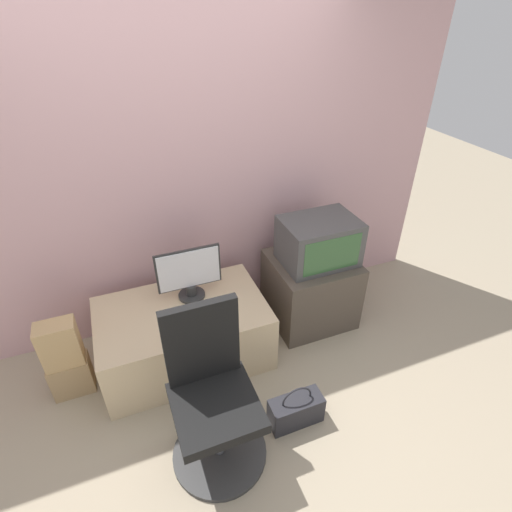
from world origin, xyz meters
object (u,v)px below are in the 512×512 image
object	(u,v)px
main_monitor	(189,274)
mouse	(232,310)
crt_tv	(319,241)
cardboard_box_lower	(72,376)
office_chair	(213,402)
handbag	(296,410)
keyboard	(201,319)

from	to	relation	value
main_monitor	mouse	distance (m)	0.40
crt_tv	cardboard_box_lower	bearing A→B (deg)	-178.15
office_chair	cardboard_box_lower	size ratio (longest dim) A/B	3.67
main_monitor	mouse	xyz separation A→B (m)	(0.22, -0.27, -0.19)
mouse	handbag	distance (m)	0.80
crt_tv	handbag	xyz separation A→B (m)	(-0.59, -0.87, -0.66)
keyboard	office_chair	world-z (taller)	office_chair
cardboard_box_lower	main_monitor	bearing A→B (deg)	7.96
keyboard	mouse	world-z (taller)	mouse
main_monitor	cardboard_box_lower	world-z (taller)	main_monitor
main_monitor	crt_tv	world-z (taller)	crt_tv
keyboard	cardboard_box_lower	xyz separation A→B (m)	(-0.92, 0.15, -0.35)
keyboard	crt_tv	xyz separation A→B (m)	(1.02, 0.22, 0.28)
mouse	cardboard_box_lower	xyz separation A→B (m)	(-1.15, 0.15, -0.36)
main_monitor	office_chair	size ratio (longest dim) A/B	0.45
office_chair	cardboard_box_lower	distance (m)	1.17
crt_tv	keyboard	bearing A→B (deg)	-167.99
main_monitor	cardboard_box_lower	bearing A→B (deg)	-172.04
office_chair	handbag	xyz separation A→B (m)	(0.53, -0.03, -0.32)
mouse	crt_tv	size ratio (longest dim) A/B	0.09
main_monitor	cardboard_box_lower	distance (m)	1.08
mouse	office_chair	size ratio (longest dim) A/B	0.05
office_chair	crt_tv	bearing A→B (deg)	36.87
crt_tv	cardboard_box_lower	xyz separation A→B (m)	(-1.94, -0.06, -0.63)
keyboard	handbag	world-z (taller)	keyboard
crt_tv	cardboard_box_lower	size ratio (longest dim) A/B	2.02
main_monitor	office_chair	bearing A→B (deg)	-96.79
mouse	office_chair	bearing A→B (deg)	-117.58
main_monitor	handbag	size ratio (longest dim) A/B	1.34
mouse	handbag	world-z (taller)	mouse
mouse	cardboard_box_lower	distance (m)	1.21
main_monitor	keyboard	size ratio (longest dim) A/B	1.41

